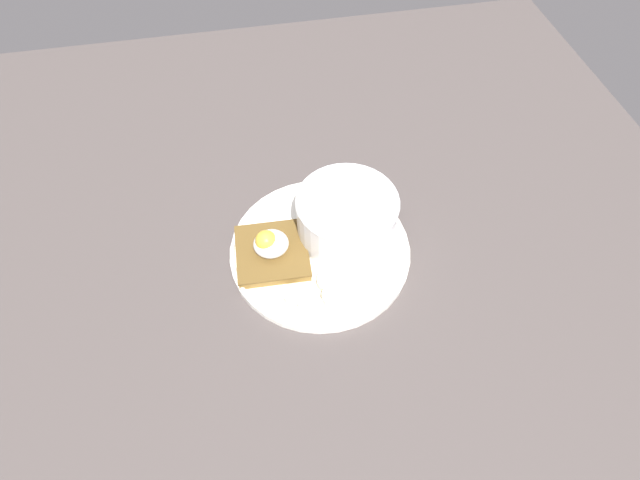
{
  "coord_description": "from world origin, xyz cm",
  "views": [
    {
      "loc": [
        -7.82,
        -39.92,
        60.54
      ],
      "look_at": [
        0.0,
        0.0,
        5.0
      ],
      "focal_mm": 28.0,
      "sensor_mm": 36.0,
      "label": 1
    }
  ],
  "objects_px": {
    "banana_slice_back": "(331,297)",
    "banana_slice_right": "(311,307)",
    "banana_slice_front": "(294,295)",
    "oatmeal_bowl": "(347,217)",
    "banana_slice_left": "(326,282)",
    "toast_slice": "(272,254)",
    "poached_egg": "(270,243)"
  },
  "relations": [
    {
      "from": "oatmeal_bowl",
      "to": "poached_egg",
      "type": "xyz_separation_m",
      "value": [
        -0.11,
        -0.02,
        -0.0
      ]
    },
    {
      "from": "poached_egg",
      "to": "banana_slice_left",
      "type": "distance_m",
      "value": 0.09
    },
    {
      "from": "poached_egg",
      "to": "oatmeal_bowl",
      "type": "bearing_deg",
      "value": 11.46
    },
    {
      "from": "banana_slice_front",
      "to": "banana_slice_right",
      "type": "xyz_separation_m",
      "value": [
        0.02,
        -0.02,
        -0.0
      ]
    },
    {
      "from": "toast_slice",
      "to": "banana_slice_left",
      "type": "bearing_deg",
      "value": -40.98
    },
    {
      "from": "banana_slice_left",
      "to": "banana_slice_back",
      "type": "distance_m",
      "value": 0.02
    },
    {
      "from": "poached_egg",
      "to": "banana_slice_back",
      "type": "xyz_separation_m",
      "value": [
        0.07,
        -0.08,
        -0.03
      ]
    },
    {
      "from": "oatmeal_bowl",
      "to": "poached_egg",
      "type": "bearing_deg",
      "value": -168.54
    },
    {
      "from": "banana_slice_back",
      "to": "banana_slice_right",
      "type": "relative_size",
      "value": 0.93
    },
    {
      "from": "banana_slice_front",
      "to": "banana_slice_back",
      "type": "distance_m",
      "value": 0.05
    },
    {
      "from": "poached_egg",
      "to": "banana_slice_front",
      "type": "relative_size",
      "value": 1.2
    },
    {
      "from": "oatmeal_bowl",
      "to": "banana_slice_left",
      "type": "height_order",
      "value": "oatmeal_bowl"
    },
    {
      "from": "banana_slice_right",
      "to": "banana_slice_left",
      "type": "bearing_deg",
      "value": 50.36
    },
    {
      "from": "poached_egg",
      "to": "banana_slice_right",
      "type": "height_order",
      "value": "poached_egg"
    },
    {
      "from": "oatmeal_bowl",
      "to": "poached_egg",
      "type": "distance_m",
      "value": 0.11
    },
    {
      "from": "poached_egg",
      "to": "banana_slice_left",
      "type": "xyz_separation_m",
      "value": [
        0.07,
        -0.06,
        -0.03
      ]
    },
    {
      "from": "poached_egg",
      "to": "banana_slice_front",
      "type": "bearing_deg",
      "value": -73.97
    },
    {
      "from": "oatmeal_bowl",
      "to": "banana_slice_front",
      "type": "height_order",
      "value": "oatmeal_bowl"
    },
    {
      "from": "banana_slice_left",
      "to": "banana_slice_back",
      "type": "relative_size",
      "value": 0.97
    },
    {
      "from": "poached_egg",
      "to": "banana_slice_back",
      "type": "height_order",
      "value": "poached_egg"
    },
    {
      "from": "oatmeal_bowl",
      "to": "banana_slice_left",
      "type": "bearing_deg",
      "value": -119.1
    },
    {
      "from": "toast_slice",
      "to": "banana_slice_right",
      "type": "xyz_separation_m",
      "value": [
        0.04,
        -0.09,
        -0.0
      ]
    },
    {
      "from": "banana_slice_front",
      "to": "banana_slice_back",
      "type": "bearing_deg",
      "value": -13.64
    },
    {
      "from": "oatmeal_bowl",
      "to": "banana_slice_right",
      "type": "distance_m",
      "value": 0.14
    },
    {
      "from": "banana_slice_back",
      "to": "banana_slice_right",
      "type": "bearing_deg",
      "value": -163.13
    },
    {
      "from": "oatmeal_bowl",
      "to": "poached_egg",
      "type": "relative_size",
      "value": 2.92
    },
    {
      "from": "poached_egg",
      "to": "banana_slice_back",
      "type": "relative_size",
      "value": 1.22
    },
    {
      "from": "oatmeal_bowl",
      "to": "banana_slice_right",
      "type": "height_order",
      "value": "oatmeal_bowl"
    },
    {
      "from": "banana_slice_front",
      "to": "banana_slice_right",
      "type": "height_order",
      "value": "banana_slice_front"
    },
    {
      "from": "banana_slice_left",
      "to": "banana_slice_right",
      "type": "distance_m",
      "value": 0.04
    },
    {
      "from": "toast_slice",
      "to": "banana_slice_left",
      "type": "xyz_separation_m",
      "value": [
        0.06,
        -0.06,
        -0.0
      ]
    },
    {
      "from": "toast_slice",
      "to": "banana_slice_right",
      "type": "relative_size",
      "value": 2.42
    }
  ]
}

